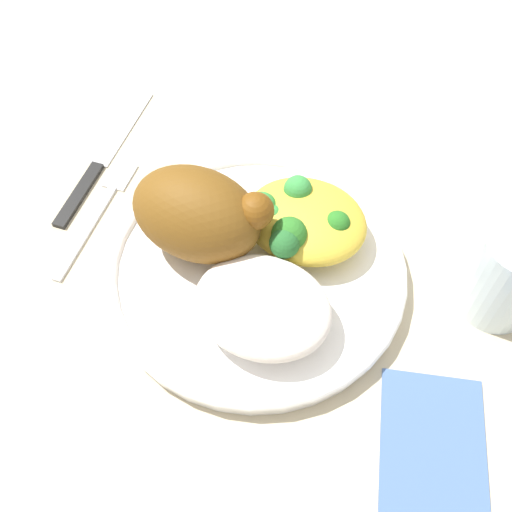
{
  "coord_description": "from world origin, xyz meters",
  "views": [
    {
      "loc": [
        0.12,
        -0.25,
        0.43
      ],
      "look_at": [
        0.0,
        0.0,
        0.03
      ],
      "focal_mm": 42.52,
      "sensor_mm": 36.0,
      "label": 1
    }
  ],
  "objects_px": {
    "plate": "(256,270)",
    "fork": "(99,210)",
    "napkin": "(433,443)",
    "mac_cheese_with_broccoli": "(302,220)",
    "knife": "(97,165)",
    "rice_pile": "(263,306)",
    "water_glass": "(509,275)",
    "roasted_chicken": "(199,214)"
  },
  "relations": [
    {
      "from": "plate",
      "to": "fork",
      "type": "distance_m",
      "value": 0.16
    },
    {
      "from": "plate",
      "to": "napkin",
      "type": "height_order",
      "value": "plate"
    },
    {
      "from": "mac_cheese_with_broccoli",
      "to": "knife",
      "type": "xyz_separation_m",
      "value": [
        -0.21,
        0.01,
        -0.04
      ]
    },
    {
      "from": "napkin",
      "to": "knife",
      "type": "bearing_deg",
      "value": 160.56
    },
    {
      "from": "rice_pile",
      "to": "water_glass",
      "type": "bearing_deg",
      "value": 32.4
    },
    {
      "from": "fork",
      "to": "knife",
      "type": "height_order",
      "value": "knife"
    },
    {
      "from": "plate",
      "to": "rice_pile",
      "type": "height_order",
      "value": "rice_pile"
    },
    {
      "from": "mac_cheese_with_broccoli",
      "to": "napkin",
      "type": "distance_m",
      "value": 0.2
    },
    {
      "from": "roasted_chicken",
      "to": "napkin",
      "type": "relative_size",
      "value": 1.09
    },
    {
      "from": "rice_pile",
      "to": "knife",
      "type": "distance_m",
      "value": 0.24
    },
    {
      "from": "rice_pile",
      "to": "mac_cheese_with_broccoli",
      "type": "xyz_separation_m",
      "value": [
        -0.0,
        0.09,
        0.0
      ]
    },
    {
      "from": "water_glass",
      "to": "roasted_chicken",
      "type": "bearing_deg",
      "value": -166.45
    },
    {
      "from": "knife",
      "to": "napkin",
      "type": "xyz_separation_m",
      "value": [
        0.37,
        -0.13,
        -0.0
      ]
    },
    {
      "from": "fork",
      "to": "napkin",
      "type": "xyz_separation_m",
      "value": [
        0.33,
        -0.08,
        -0.0
      ]
    },
    {
      "from": "fork",
      "to": "knife",
      "type": "relative_size",
      "value": 0.75
    },
    {
      "from": "knife",
      "to": "mac_cheese_with_broccoli",
      "type": "bearing_deg",
      "value": -2.52
    },
    {
      "from": "fork",
      "to": "water_glass",
      "type": "xyz_separation_m",
      "value": [
        0.35,
        0.05,
        0.04
      ]
    },
    {
      "from": "plate",
      "to": "napkin",
      "type": "distance_m",
      "value": 0.19
    },
    {
      "from": "mac_cheese_with_broccoli",
      "to": "water_glass",
      "type": "height_order",
      "value": "water_glass"
    },
    {
      "from": "fork",
      "to": "napkin",
      "type": "bearing_deg",
      "value": -13.88
    },
    {
      "from": "rice_pile",
      "to": "fork",
      "type": "height_order",
      "value": "rice_pile"
    },
    {
      "from": "mac_cheese_with_broccoli",
      "to": "napkin",
      "type": "relative_size",
      "value": 0.97
    },
    {
      "from": "fork",
      "to": "water_glass",
      "type": "distance_m",
      "value": 0.35
    },
    {
      "from": "roasted_chicken",
      "to": "napkin",
      "type": "bearing_deg",
      "value": -19.14
    },
    {
      "from": "roasted_chicken",
      "to": "fork",
      "type": "xyz_separation_m",
      "value": [
        -0.11,
        0.0,
        -0.06
      ]
    },
    {
      "from": "plate",
      "to": "rice_pile",
      "type": "bearing_deg",
      "value": -60.08
    },
    {
      "from": "plate",
      "to": "water_glass",
      "type": "distance_m",
      "value": 0.2
    },
    {
      "from": "fork",
      "to": "knife",
      "type": "bearing_deg",
      "value": 124.03
    },
    {
      "from": "roasted_chicken",
      "to": "water_glass",
      "type": "height_order",
      "value": "roasted_chicken"
    },
    {
      "from": "rice_pile",
      "to": "knife",
      "type": "height_order",
      "value": "rice_pile"
    },
    {
      "from": "mac_cheese_with_broccoli",
      "to": "fork",
      "type": "distance_m",
      "value": 0.19
    },
    {
      "from": "rice_pile",
      "to": "mac_cheese_with_broccoli",
      "type": "relative_size",
      "value": 1.04
    },
    {
      "from": "rice_pile",
      "to": "napkin",
      "type": "height_order",
      "value": "rice_pile"
    },
    {
      "from": "napkin",
      "to": "fork",
      "type": "bearing_deg",
      "value": 166.12
    },
    {
      "from": "rice_pile",
      "to": "roasted_chicken",
      "type": "bearing_deg",
      "value": 149.05
    },
    {
      "from": "rice_pile",
      "to": "napkin",
      "type": "xyz_separation_m",
      "value": [
        0.15,
        -0.03,
        -0.04
      ]
    },
    {
      "from": "plate",
      "to": "fork",
      "type": "relative_size",
      "value": 1.75
    },
    {
      "from": "fork",
      "to": "rice_pile",
      "type": "bearing_deg",
      "value": -15.11
    },
    {
      "from": "knife",
      "to": "fork",
      "type": "bearing_deg",
      "value": -55.97
    },
    {
      "from": "mac_cheese_with_broccoli",
      "to": "water_glass",
      "type": "relative_size",
      "value": 1.23
    },
    {
      "from": "water_glass",
      "to": "rice_pile",
      "type": "bearing_deg",
      "value": -147.6
    },
    {
      "from": "water_glass",
      "to": "napkin",
      "type": "distance_m",
      "value": 0.14
    }
  ]
}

